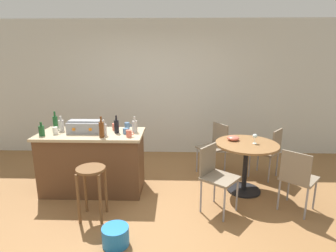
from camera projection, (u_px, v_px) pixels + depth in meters
ground_plane at (145, 211)px, 3.62m from camera, size 8.80×8.80×0.00m
back_wall at (156, 89)px, 5.59m from camera, size 8.00×0.10×2.70m
kitchen_island at (93, 162)px, 4.10m from camera, size 1.52×0.71×0.91m
wooden_stool at (92, 181)px, 3.36m from camera, size 0.35×0.35×0.68m
dining_table at (246, 155)px, 4.03m from camera, size 0.91×0.91×0.76m
folding_chair_near at (215, 145)px, 4.71m from camera, size 0.55×0.55×0.87m
folding_chair_far at (215, 173)px, 3.54m from camera, size 0.56×0.56×0.87m
folding_chair_left at (297, 176)px, 3.49m from camera, size 0.56×0.56×0.85m
folding_chair_right at (269, 149)px, 4.51m from camera, size 0.56×0.56×0.85m
toolbox at (85, 127)px, 3.99m from camera, size 0.48×0.26×0.18m
bottle_0 at (102, 129)px, 3.73m from camera, size 0.07×0.07×0.30m
bottle_1 at (104, 129)px, 3.83m from camera, size 0.08×0.08×0.23m
bottle_2 at (55, 122)px, 4.17m from camera, size 0.07×0.07×0.28m
bottle_3 at (117, 126)px, 3.96m from camera, size 0.07×0.07×0.26m
bottle_4 at (42, 131)px, 3.82m from camera, size 0.08×0.08×0.20m
bottle_5 at (61, 125)px, 4.06m from camera, size 0.08×0.08×0.23m
bottle_6 at (135, 126)px, 4.00m from camera, size 0.08×0.08×0.23m
cup_0 at (129, 134)px, 3.77m from camera, size 0.11×0.08×0.10m
cup_1 at (55, 131)px, 3.91m from camera, size 0.11×0.07×0.10m
cup_2 at (126, 131)px, 3.93m from camera, size 0.12×0.08×0.08m
cup_3 at (115, 127)px, 4.12m from camera, size 0.11×0.08×0.10m
cup_4 at (127, 126)px, 4.15m from camera, size 0.11×0.08×0.11m
wine_glass at (255, 136)px, 3.95m from camera, size 0.07×0.07×0.14m
serving_bowl at (233, 138)px, 4.12m from camera, size 0.18×0.18×0.07m
plastic_bucket at (116, 236)px, 2.95m from camera, size 0.29×0.29×0.21m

